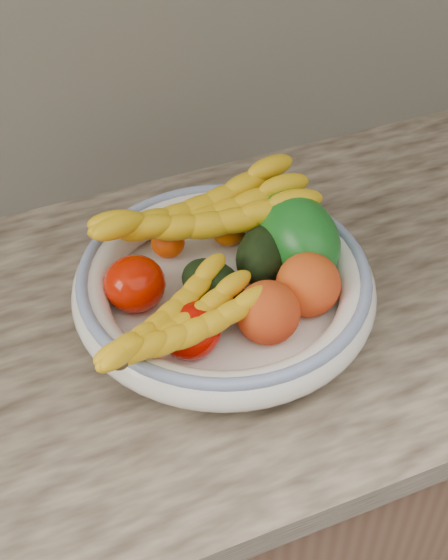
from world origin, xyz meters
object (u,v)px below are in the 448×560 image
banana_bunch_back (203,220)px  banana_bunch_front (179,327)px  fruit_bowl (224,286)px  green_mango (297,236)px

banana_bunch_back → banana_bunch_front: (-0.10, -0.17, -0.01)m
fruit_bowl → banana_bunch_back: 0.10m
banana_bunch_back → green_mango: bearing=-30.8°
green_mango → banana_bunch_front: green_mango is taller
fruit_bowl → banana_bunch_front: banana_bunch_front is taller
green_mango → banana_bunch_back: (-0.11, 0.07, 0.01)m
fruit_bowl → green_mango: size_ratio=2.58×
green_mango → banana_bunch_front: bearing=-157.7°
banana_bunch_front → banana_bunch_back: bearing=37.2°
fruit_bowl → banana_bunch_back: bearing=85.3°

